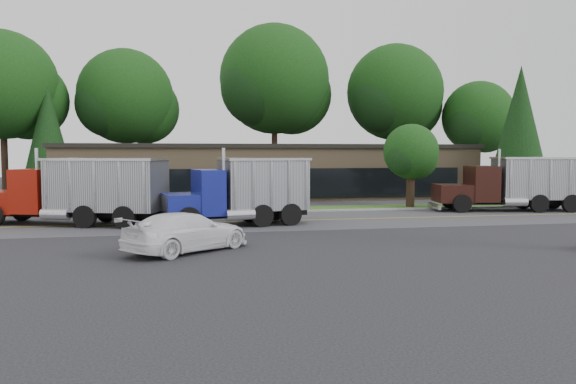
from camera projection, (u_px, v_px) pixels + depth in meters
The scene contains 19 objects.
ground at pixel (322, 250), 21.12m from camera, with size 140.00×140.00×0.00m, color #38383E.
road at pixel (280, 221), 29.93m from camera, with size 60.00×8.00×0.02m, color #535358.
center_line at pixel (280, 221), 29.93m from camera, with size 60.00×0.12×0.01m, color gold.
curb at pixel (267, 213), 34.04m from camera, with size 60.00×0.30×0.12m, color #9E9E99.
grass_verge at pixel (263, 210), 35.80m from camera, with size 60.00×3.40×0.03m, color #356422.
far_parking at pixel (253, 203), 40.69m from camera, with size 60.00×7.00×0.02m, color #535358.
strip_mall at pixel (267, 172), 46.81m from camera, with size 32.00×12.00×4.00m, color #927659.
tree_far_a at pixel (4, 90), 48.13m from camera, with size 9.90×9.31×14.12m.
tree_far_b at pixel (127, 101), 52.03m from camera, with size 9.26×8.72×13.22m.
tree_far_c at pixel (276, 85), 54.62m from camera, with size 11.27×10.60×16.07m.
tree_far_d at pixel (396, 97), 56.00m from camera, with size 10.10×9.51×14.41m.
tree_far_e at pixel (479, 121), 55.70m from camera, with size 7.52×7.07×10.72m.
evergreen_left at pixel (48, 133), 47.05m from camera, with size 4.26×4.26×9.67m.
evergreen_right at pixel (520, 127), 42.18m from camera, with size 4.48×4.48×10.18m.
tree_verge at pixel (411, 154), 37.53m from camera, with size 3.90×3.67×5.57m.
dump_truck_red at pixel (82, 189), 28.15m from camera, with size 9.88×5.58×3.36m.
dump_truck_blue at pixel (244, 189), 28.20m from camera, with size 7.50×3.87×3.36m.
dump_truck_maroon at pixel (520, 182), 35.08m from camera, with size 9.66×4.13×3.36m.
rally_car at pixel (187, 232), 20.69m from camera, with size 2.03×5.00×1.45m, color white.
Camera 1 is at (-5.28, -20.28, 3.64)m, focal length 35.00 mm.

